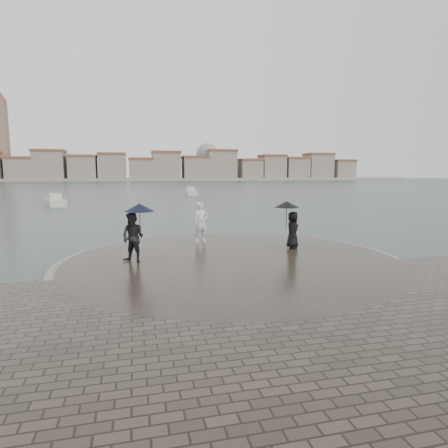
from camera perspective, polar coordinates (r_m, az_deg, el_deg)
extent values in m
plane|color=#2B3835|center=(10.62, 6.21, -11.24)|extent=(400.00, 400.00, 0.00)
cube|color=#2D261E|center=(5.86, 29.12, -27.24)|extent=(16.00, 16.00, 0.36)
cylinder|color=gray|center=(13.78, 1.28, -6.04)|extent=(12.50, 12.50, 0.32)
cylinder|color=#2D261E|center=(13.78, 1.28, -5.95)|extent=(11.90, 11.90, 0.36)
imported|color=silver|center=(16.64, -3.52, 0.25)|extent=(0.71, 0.51, 1.82)
imported|color=black|center=(13.38, -13.70, -2.00)|extent=(1.07, 1.02, 1.73)
cylinder|color=black|center=(13.41, -12.70, 0.14)|extent=(0.02, 0.02, 0.90)
cone|color=black|center=(13.35, -12.77, 2.47)|extent=(1.07, 1.07, 0.28)
imported|color=black|center=(15.67, 10.42, -0.90)|extent=(0.78, 0.88, 1.52)
cylinder|color=black|center=(15.59, 9.48, 1.08)|extent=(0.02, 0.02, 0.90)
cone|color=black|center=(15.54, 9.52, 2.99)|extent=(1.06, 1.06, 0.26)
cube|color=gray|center=(172.49, -12.51, 6.66)|extent=(260.00, 20.00, 1.20)
cube|color=gray|center=(175.20, -28.55, 7.19)|extent=(10.00, 10.00, 9.00)
cube|color=brown|center=(175.30, -28.66, 8.82)|extent=(10.60, 10.60, 1.00)
cube|color=gray|center=(172.75, -25.03, 7.91)|extent=(12.00, 10.00, 12.00)
cube|color=brown|center=(172.96, -25.15, 10.06)|extent=(12.60, 10.60, 1.00)
cube|color=gray|center=(170.68, -20.69, 7.81)|extent=(11.00, 10.00, 10.00)
cube|color=brown|center=(170.82, -20.78, 9.65)|extent=(11.60, 10.60, 1.00)
cube|color=gray|center=(169.66, -16.64, 8.16)|extent=(11.00, 10.00, 11.00)
cube|color=brown|center=(169.84, -16.72, 10.18)|extent=(11.60, 10.60, 1.00)
cube|color=gray|center=(169.47, -12.53, 7.96)|extent=(10.00, 10.00, 9.00)
cube|color=brown|center=(169.58, -12.58, 9.65)|extent=(10.60, 10.60, 1.00)
cube|color=gray|center=(170.07, -8.80, 8.55)|extent=(12.00, 10.00, 12.00)
cube|color=brown|center=(170.29, -8.84, 10.74)|extent=(12.60, 10.60, 1.00)
cube|color=gray|center=(171.65, -4.42, 8.28)|extent=(11.00, 10.00, 10.00)
cube|color=brown|center=(171.79, -4.44, 10.12)|extent=(11.60, 10.60, 1.00)
cube|color=gray|center=(173.99, -0.47, 8.79)|extent=(13.00, 10.00, 13.00)
cube|color=brown|center=(174.25, -0.48, 11.09)|extent=(13.60, 10.60, 1.00)
cube|color=gray|center=(177.66, 3.97, 8.11)|extent=(10.00, 10.00, 9.00)
cube|color=brown|center=(177.76, 3.99, 9.72)|extent=(10.60, 10.60, 1.00)
cube|color=gray|center=(181.28, 7.33, 8.37)|extent=(11.00, 10.00, 11.00)
cube|color=brown|center=(181.45, 7.36, 10.27)|extent=(11.60, 10.60, 1.00)
cube|color=gray|center=(185.88, 10.82, 8.13)|extent=(11.00, 10.00, 10.00)
cube|color=brown|center=(186.01, 10.86, 9.82)|extent=(11.60, 10.60, 1.00)
cube|color=gray|center=(191.14, 14.14, 8.32)|extent=(12.00, 10.00, 12.00)
cube|color=brown|center=(191.34, 14.21, 10.26)|extent=(12.60, 10.60, 1.00)
cube|color=gray|center=(197.48, 17.50, 7.73)|extent=(10.00, 10.00, 9.00)
cube|color=brown|center=(197.57, 17.56, 9.18)|extent=(10.60, 10.60, 1.00)
cube|color=#846654|center=(179.46, -30.82, 10.72)|extent=(5.00, 5.00, 32.00)
sphere|color=gray|center=(174.87, -2.57, 10.58)|extent=(10.00, 10.00, 10.00)
cube|color=#BBB7A8|center=(43.84, -24.36, 2.91)|extent=(3.21, 5.73, 0.90)
cube|color=#BBB7A8|center=(43.80, -24.40, 3.69)|extent=(1.76, 2.27, 0.90)
cube|color=#BBB7A8|center=(59.75, -5.20, 4.68)|extent=(1.69, 5.52, 0.90)
cube|color=#BBB7A8|center=(59.72, -5.20, 5.26)|extent=(1.23, 2.02, 0.90)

